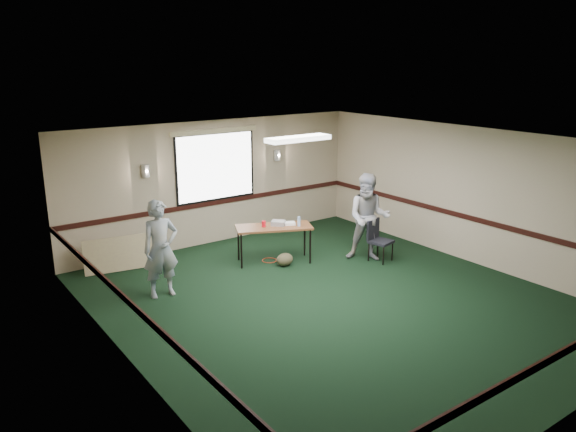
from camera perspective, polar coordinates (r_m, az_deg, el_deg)
ground at (r=9.63m, az=4.59°, el=-8.60°), size 8.00×8.00×0.00m
room_shell at (r=10.75m, az=-2.58°, el=2.92°), size 8.00×8.02×8.00m
folding_table at (r=11.15m, az=-1.44°, el=-1.31°), size 1.61×1.16×0.75m
projector at (r=11.19m, az=-0.99°, el=-0.71°), size 0.34×0.34×0.09m
game_console at (r=11.23m, az=0.18°, el=-0.75°), size 0.26×0.25×0.05m
red_cup at (r=11.09m, az=-2.49°, el=-0.81°), size 0.08×0.08×0.12m
water_bottle at (r=11.11m, az=1.12°, el=-0.55°), size 0.06×0.06×0.19m
duffel_bag at (r=11.12m, az=-0.35°, el=-4.45°), size 0.40×0.32×0.25m
cable_coil at (r=11.42m, az=-1.90°, el=-4.52°), size 0.38×0.38×0.02m
folded_table at (r=11.29m, az=-16.86°, el=-3.72°), size 1.31×0.41×0.66m
conference_chair at (r=11.46m, az=9.09°, el=-2.12°), size 0.49×0.51×0.83m
person_left at (r=9.77m, az=-12.81°, el=-3.27°), size 0.65×0.45×1.69m
person_right at (r=11.35m, az=8.19°, el=-0.15°), size 1.09×1.09×1.78m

